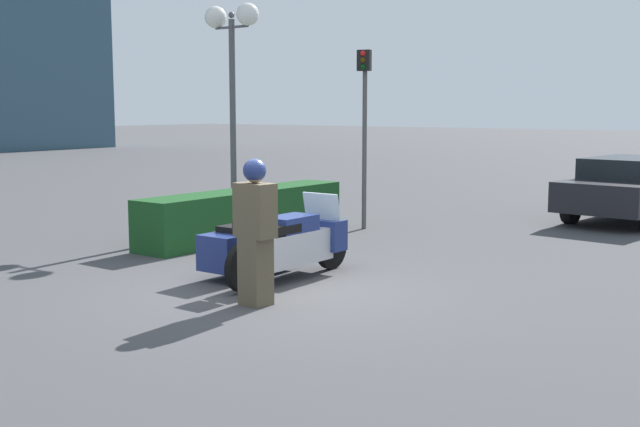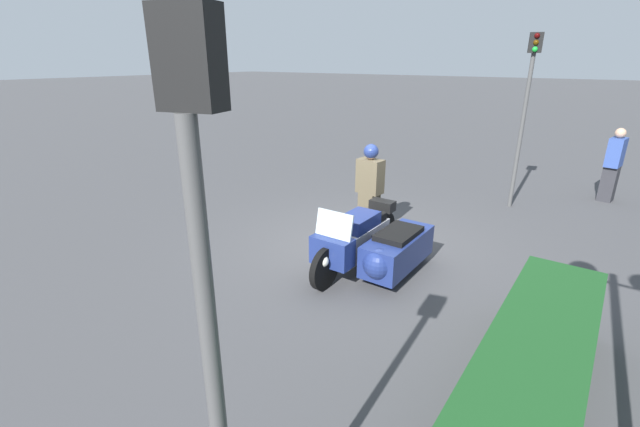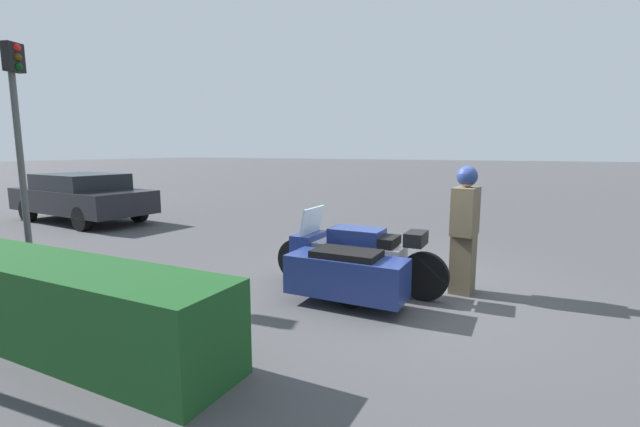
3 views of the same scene
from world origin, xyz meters
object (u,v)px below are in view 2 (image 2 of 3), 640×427
Objects in this scene: officer_rider at (370,187)px; pedestrian_bystander at (613,165)px; hedge_bush_curbside at (519,414)px; police_motorcycle at (375,245)px; traffic_light_near at (208,289)px; traffic_light_far at (527,99)px.

officer_rider is 6.38m from pedestrian_bystander.
hedge_bush_curbside is 2.70× the size of pedestrian_bystander.
police_motorcycle is 0.54× the size of hedge_bush_curbside.
officer_rider is 0.37× the size of hedge_bush_curbside.
traffic_light_near is (4.51, 1.49, 1.82)m from police_motorcycle.
police_motorcycle is 1.74m from officer_rider.
pedestrian_bystander is at bearing 156.49° from police_motorcycle.
pedestrian_bystander is (-1.84, 1.80, -1.58)m from traffic_light_far.
police_motorcycle is 0.68× the size of traffic_light_far.
pedestrian_bystander is at bearing 178.85° from hedge_bush_curbside.
traffic_light_near is at bearing -87.13° from pedestrian_bystander.
pedestrian_bystander is at bearing -22.09° from traffic_light_near.
traffic_light_far reaches higher than police_motorcycle.
police_motorcycle is 1.45× the size of officer_rider.
hedge_bush_curbside is (2.34, 2.66, -0.03)m from police_motorcycle.
traffic_light_near reaches higher than police_motorcycle.
pedestrian_bystander is (-5.17, 3.74, -0.06)m from officer_rider.
traffic_light_far is at bearing 155.24° from officer_rider.
officer_rider is at bearing 6.86° from traffic_light_near.
police_motorcycle reaches higher than hedge_bush_curbside.
hedge_bush_curbside is (3.75, 3.56, -0.50)m from officer_rider.
pedestrian_bystander is (-6.58, 2.84, 0.41)m from police_motorcycle.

